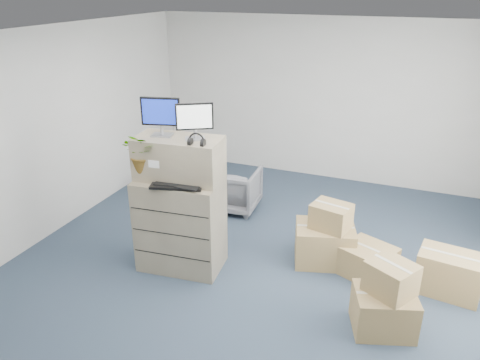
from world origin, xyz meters
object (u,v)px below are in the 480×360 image
keyboard (177,185)px  office_chair (235,187)px  monitor_right (194,119)px  potted_plant (144,158)px  monitor_left (161,115)px  water_bottle (188,166)px  filing_cabinet_lower (181,224)px

keyboard → office_chair: keyboard is taller
monitor_right → potted_plant: 0.76m
monitor_left → water_bottle: size_ratio=1.43×
monitor_left → office_chair: size_ratio=0.61×
filing_cabinet_lower → water_bottle: 0.75m
filing_cabinet_lower → potted_plant: bearing=-166.5°
office_chair → potted_plant: bearing=75.1°
monitor_right → keyboard: size_ratio=0.70×
water_bottle → potted_plant: 0.51m
keyboard → monitor_left: bearing=127.1°
filing_cabinet_lower → monitor_left: bearing=159.6°
monitor_left → water_bottle: monitor_left is taller
keyboard → monitor_right: bearing=48.8°
filing_cabinet_lower → monitor_left: monitor_left is taller
monitor_right → water_bottle: 0.59m
potted_plant → office_chair: potted_plant is taller
office_chair → monitor_left: bearing=78.8°
filing_cabinet_lower → office_chair: filing_cabinet_lower is taller
filing_cabinet_lower → potted_plant: potted_plant is taller
filing_cabinet_lower → keyboard: keyboard is taller
office_chair → keyboard: bearing=88.6°
keyboard → office_chair: (-0.08, 1.89, -0.81)m
water_bottle → monitor_right: bearing=-8.9°
monitor_right → office_chair: size_ratio=0.57×
monitor_left → potted_plant: monitor_left is taller
keyboard → office_chair: 2.06m
water_bottle → keyboard: bearing=-91.8°
keyboard → filing_cabinet_lower: bearing=100.1°
keyboard → potted_plant: bearing=158.7°
potted_plant → monitor_left: bearing=51.0°
keyboard → water_bottle: bearing=72.9°
keyboard → water_bottle: water_bottle is taller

